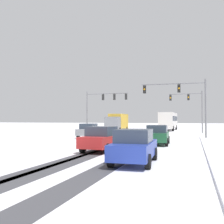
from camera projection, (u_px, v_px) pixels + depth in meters
wheel_track_left_lane at (112, 148)px, 18.74m from camera, size 1.14×30.38×0.01m
wheel_track_right_lane at (104, 148)px, 18.93m from camera, size 0.81×30.38×0.01m
wheel_track_center at (140, 149)px, 18.11m from camera, size 1.10×30.38×0.01m
traffic_signal_near_right at (182, 96)px, 28.66m from camera, size 7.08×0.65×6.50m
traffic_signal_far_left at (103, 102)px, 40.16m from camera, size 6.77×0.49×6.50m
traffic_signal_far_right at (190, 103)px, 40.06m from camera, size 5.11×0.54×6.50m
car_grey_lead at (89, 131)px, 29.62m from camera, size 1.99×4.18×1.62m
car_dark_green_second at (157, 135)px, 21.34m from camera, size 1.98×4.17×1.62m
car_red_third at (102, 139)px, 16.98m from camera, size 2.00×4.18×1.62m
car_blue_fourth at (134, 146)px, 12.19m from camera, size 1.94×4.16×1.62m
bus_oncoming at (169, 120)px, 50.09m from camera, size 2.79×11.03×3.38m
box_truck_delivery at (117, 122)px, 42.80m from camera, size 2.46×7.46×3.02m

